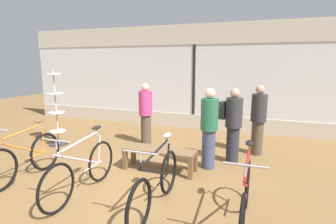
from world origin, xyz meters
TOP-DOWN VIEW (x-y plane):
  - ground_plane at (0.00, 0.00)m, footprint 24.00×24.00m
  - shop_back_wall at (0.00, 4.17)m, footprint 12.00×0.08m
  - bicycle_far_left at (-1.90, -0.46)m, footprint 0.46×1.71m
  - bicycle_left at (-0.60, -0.55)m, footprint 0.46×1.78m
  - bicycle_right at (0.67, -0.57)m, footprint 0.46×1.77m
  - bicycle_far_right at (1.88, -0.58)m, footprint 0.46×1.79m
  - accessory_rack at (-2.84, 1.38)m, footprint 0.48×0.48m
  - display_bench at (0.22, 0.71)m, footprint 1.40×0.44m
  - customer_near_rack at (1.47, 1.64)m, footprint 0.54×0.41m
  - customer_by_window at (1.96, 2.32)m, footprint 0.48×0.48m
  - customer_mid_floor at (1.07, 1.17)m, footprint 0.46×0.46m
  - customer_near_bench at (-0.73, 2.16)m, footprint 0.44×0.44m

SIDE VIEW (x-z plane):
  - ground_plane at x=0.00m, z-range 0.00..0.00m
  - display_bench at x=0.22m, z-range 0.14..0.58m
  - bicycle_right at x=0.67m, z-range -0.13..0.90m
  - bicycle_left at x=-0.60m, z-range -0.12..0.92m
  - bicycle_far_left at x=-1.90m, z-range -0.12..0.92m
  - bicycle_far_right at x=1.88m, z-range -0.12..0.92m
  - accessory_rack at x=-2.84m, z-range -0.18..1.72m
  - customer_near_bench at x=-0.73m, z-range 0.03..1.60m
  - customer_by_window at x=1.96m, z-range 0.03..1.61m
  - customer_mid_floor at x=1.07m, z-range 0.04..1.63m
  - customer_near_rack at x=1.47m, z-range 0.06..1.62m
  - shop_back_wall at x=0.00m, z-range 0.04..3.24m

